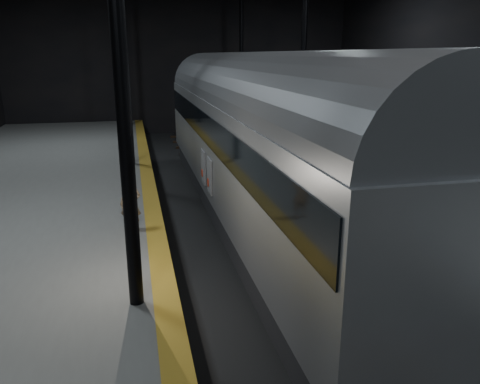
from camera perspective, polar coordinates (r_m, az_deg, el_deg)
name	(u,v)px	position (r m, az deg, el deg)	size (l,w,h in m)	color
ground	(269,250)	(13.79, 3.61, -7.08)	(44.00, 44.00, 0.00)	black
tactile_strip	(155,227)	(12.92, -10.31, -4.18)	(0.50, 43.80, 0.01)	olive
track	(269,248)	(13.76, 3.62, -6.82)	(2.40, 43.00, 0.24)	#3F3328
train	(250,134)	(15.15, 1.25, 7.09)	(3.05, 20.35, 5.44)	#95979D
woman	(131,204)	(12.51, -13.19, -1.43)	(0.55, 0.36, 1.50)	#8F7557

